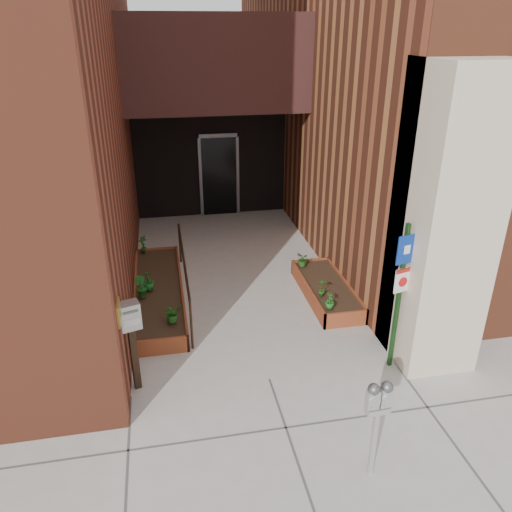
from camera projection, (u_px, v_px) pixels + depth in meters
ground at (269, 379)px, 7.37m from camera, size 80.00×80.00×0.00m
architecture at (199, 14)px, 11.37m from camera, size 20.00×14.60×10.00m
planter_left at (159, 293)px, 9.45m from camera, size 0.90×3.60×0.30m
planter_right at (326, 291)px, 9.55m from camera, size 0.80×2.20×0.30m
handrail at (184, 263)px, 9.23m from camera, size 0.04×3.34×0.90m
parking_meter at (378, 405)px, 5.40m from camera, size 0.30×0.14×1.31m
sign_post at (401, 283)px, 7.06m from camera, size 0.31×0.11×2.34m
payment_dropbox at (131, 328)px, 6.79m from camera, size 0.32×0.27×1.40m
shrub_left_a at (172, 313)px, 8.19m from camera, size 0.39×0.39×0.32m
shrub_left_b at (141, 287)px, 8.92m from camera, size 0.31×0.31×0.39m
shrub_left_c at (148, 280)px, 9.17m from camera, size 0.27×0.27×0.37m
shrub_left_d at (143, 244)px, 10.67m from camera, size 0.28×0.28×0.38m
shrub_right_a at (330, 301)px, 8.57m from camera, size 0.21×0.21×0.29m
shrub_right_b at (322, 287)px, 8.95m from camera, size 0.25×0.25×0.35m
shrub_right_c at (303, 259)px, 10.07m from camera, size 0.28×0.28×0.30m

